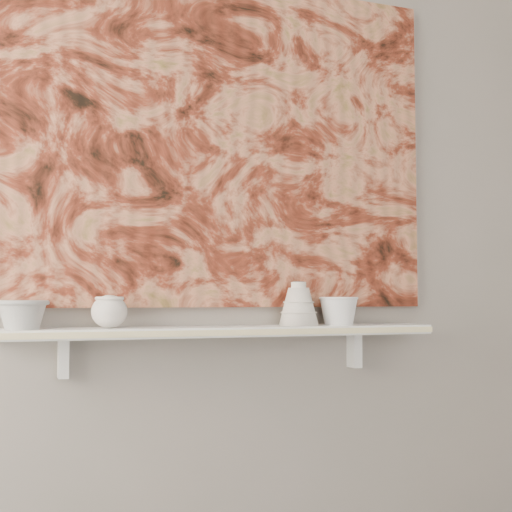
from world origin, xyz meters
name	(u,v)px	position (x,y,z in m)	size (l,w,h in m)	color
wall_back	(217,199)	(0.00, 1.60, 1.35)	(3.60, 3.60, 0.00)	gray
shelf	(225,331)	(0.00, 1.51, 0.92)	(1.40, 0.18, 0.03)	white
shelf_stripe	(235,333)	(0.00, 1.41, 0.92)	(1.40, 0.01, 0.02)	beige
bracket_left	(63,358)	(-0.49, 1.57, 0.84)	(0.03, 0.06, 0.12)	white
bracket_right	(354,350)	(0.49, 1.57, 0.84)	(0.03, 0.06, 0.12)	white
painting	(219,141)	(0.00, 1.59, 1.54)	(1.50, 0.03, 1.10)	maroon
house_motif	(343,237)	(0.45, 1.57, 1.23)	(0.09, 0.00, 0.08)	black
bowl_grey	(22,314)	(-0.61, 1.51, 0.97)	(0.15, 0.15, 0.09)	gray
cup_cream	(109,312)	(-0.36, 1.51, 0.98)	(0.11, 0.11, 0.10)	white
bell_vessel	(299,304)	(0.25, 1.51, 1.00)	(0.13, 0.13, 0.14)	silver
bowl_white	(339,311)	(0.40, 1.51, 0.98)	(0.13, 0.13, 0.10)	white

